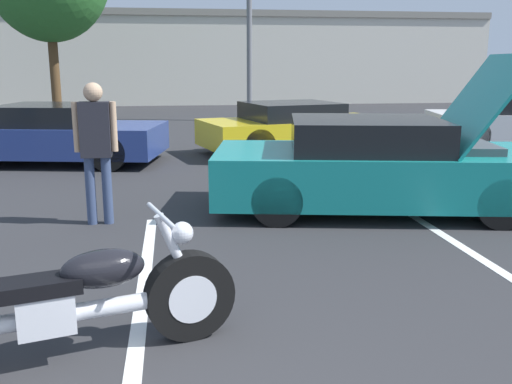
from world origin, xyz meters
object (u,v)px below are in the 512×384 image
(spectator_by_show_car, at_px, (96,141))
(show_car_hood_open, at_px, (379,166))
(parked_car_mid_right_row, at_px, (296,128))
(parked_car_mid_left_row, at_px, (58,135))
(motorcycle, at_px, (65,306))

(spectator_by_show_car, bearing_deg, show_car_hood_open, 2.39)
(show_car_hood_open, distance_m, parked_car_mid_right_row, 5.18)
(show_car_hood_open, bearing_deg, parked_car_mid_left_row, 148.40)
(parked_car_mid_right_row, bearing_deg, show_car_hood_open, -104.17)
(motorcycle, distance_m, parked_car_mid_left_row, 8.29)
(parked_car_mid_left_row, xyz_separation_m, spectator_by_show_car, (1.35, -4.71, 0.47))
(parked_car_mid_left_row, bearing_deg, show_car_hood_open, -30.99)
(show_car_hood_open, height_order, parked_car_mid_left_row, show_car_hood_open)
(motorcycle, height_order, parked_car_mid_right_row, parked_car_mid_right_row)
(show_car_hood_open, height_order, spectator_by_show_car, show_car_hood_open)
(motorcycle, bearing_deg, parked_car_mid_right_row, 52.97)
(parked_car_mid_right_row, bearing_deg, motorcycle, -125.83)
(motorcycle, bearing_deg, show_car_hood_open, 30.43)
(show_car_hood_open, bearing_deg, motorcycle, -123.32)
(motorcycle, relative_size, parked_car_mid_right_row, 0.51)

